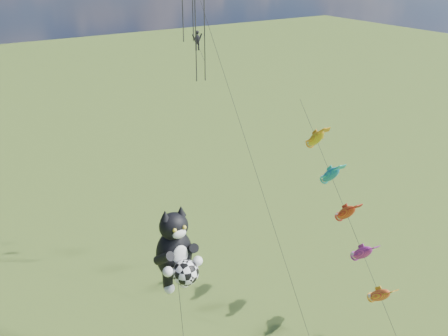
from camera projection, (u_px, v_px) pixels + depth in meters
cat_kite_rig at (176, 252)px, 30.75m from camera, size 2.80×4.29×12.45m
fish_windsock_rig at (346, 213)px, 36.65m from camera, size 2.50×15.83×15.64m
parafoil_rig at (199, 28)px, 38.32m from camera, size 1.85×17.53×27.03m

